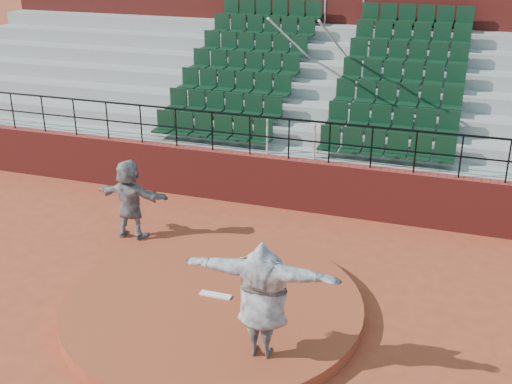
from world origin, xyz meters
TOP-DOWN VIEW (x-y plane):
  - ground at (0.00, 0.00)m, footprint 90.00×90.00m
  - pitchers_mound at (0.00, 0.00)m, footprint 5.50×5.50m
  - pitching_rubber at (0.00, 0.15)m, footprint 0.60×0.15m
  - boundary_wall at (0.00, 5.00)m, footprint 24.00×0.30m
  - wall_railing at (0.00, 5.00)m, footprint 24.04×0.05m
  - seating_deck at (0.00, 8.65)m, footprint 24.00×5.97m
  - press_box_facade at (0.00, 12.60)m, footprint 24.00×3.00m
  - pitcher at (1.34, -1.19)m, footprint 2.48×0.78m
  - fielder at (-2.91, 2.29)m, footprint 1.72×0.56m

SIDE VIEW (x-z plane):
  - ground at x=0.00m, z-range 0.00..0.00m
  - pitchers_mound at x=0.00m, z-range 0.00..0.25m
  - pitching_rubber at x=0.00m, z-range 0.25..0.28m
  - boundary_wall at x=0.00m, z-range 0.00..1.30m
  - fielder at x=-2.91m, z-range 0.00..1.85m
  - pitcher at x=1.34m, z-range 0.25..2.24m
  - seating_deck at x=0.00m, z-range -0.87..3.76m
  - wall_railing at x=0.00m, z-range 1.52..2.54m
  - press_box_facade at x=0.00m, z-range 0.00..7.10m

